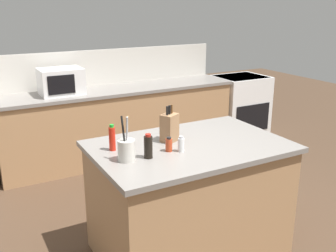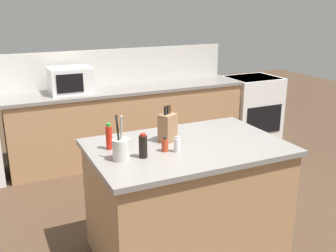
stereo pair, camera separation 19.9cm
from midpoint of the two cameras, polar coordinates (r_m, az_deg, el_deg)
ground_plane at (r=3.47m, az=4.29°, el=-17.47°), size 14.00×14.00×0.00m
back_counter_run at (r=5.19m, az=-4.56°, el=0.52°), size 3.09×0.66×0.94m
wall_backsplash at (r=5.33m, az=-5.95°, el=8.63°), size 3.05×0.03×0.46m
kitchen_island at (r=3.22m, az=4.49°, el=-10.57°), size 1.50×0.99×0.94m
range_oven at (r=6.13m, az=12.90°, el=2.74°), size 0.76×0.65×0.92m
microwave at (r=4.85m, az=-12.84°, el=6.49°), size 0.49×0.39×0.31m
knife_block at (r=3.06m, az=1.80°, el=-0.21°), size 0.16×0.15×0.29m
utensil_crock at (r=2.72m, az=-4.76°, el=-3.29°), size 0.12×0.12×0.32m
soy_sauce_bottle at (r=2.75m, az=-1.57°, el=-2.96°), size 0.06×0.06×0.18m
spice_jar_paprika at (r=2.87m, az=1.53°, el=-2.75°), size 0.05×0.05×0.11m
hot_sauce_bottle at (r=2.92m, az=-6.63°, el=-1.62°), size 0.05×0.05×0.20m
salt_shaker at (r=2.86m, az=3.32°, el=-2.74°), size 0.05×0.05×0.12m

